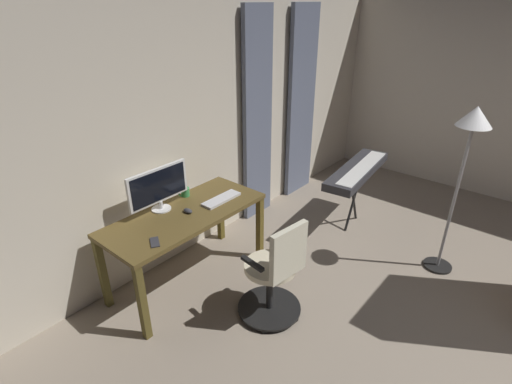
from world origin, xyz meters
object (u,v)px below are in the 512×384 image
at_px(office_chair, 275,275).
at_px(mug_tea, 185,192).
at_px(computer_keyboard, 221,199).
at_px(floor_lamp, 469,141).
at_px(piano_keyboard, 357,171).
at_px(computer_monitor, 158,187).
at_px(cell_phone_by_monitor, 155,242).
at_px(desk, 186,222).
at_px(computer_mouse, 188,211).

xyz_separation_m(office_chair, mug_tea, (-0.08, -1.18, 0.36)).
bearing_deg(computer_keyboard, floor_lamp, 128.96).
bearing_deg(piano_keyboard, computer_monitor, -31.08).
relative_size(computer_monitor, mug_tea, 5.01).
xyz_separation_m(computer_monitor, cell_phone_by_monitor, (0.38, 0.41, -0.23)).
xyz_separation_m(cell_phone_by_monitor, floor_lamp, (-2.26, 1.62, 0.62)).
distance_m(desk, computer_monitor, 0.40).
relative_size(piano_keyboard, floor_lamp, 0.78).
distance_m(mug_tea, floor_lamp, 2.65).
relative_size(desk, cell_phone_by_monitor, 10.61).
distance_m(piano_keyboard, floor_lamp, 1.29).
height_order(desk, cell_phone_by_monitor, cell_phone_by_monitor).
relative_size(computer_keyboard, floor_lamp, 0.25).
height_order(computer_keyboard, piano_keyboard, computer_keyboard).
bearing_deg(cell_phone_by_monitor, mug_tea, -116.72).
distance_m(office_chair, piano_keyboard, 1.86).
height_order(computer_mouse, floor_lamp, floor_lamp).
bearing_deg(office_chair, mug_tea, 93.58).
bearing_deg(computer_mouse, desk, -54.18).
xyz_separation_m(office_chair, cell_phone_by_monitor, (0.62, -0.74, 0.32)).
height_order(desk, computer_monitor, computer_monitor).
bearing_deg(computer_mouse, computer_monitor, -63.38).
bearing_deg(floor_lamp, piano_keyboard, -99.73).
xyz_separation_m(office_chair, piano_keyboard, (-1.83, -0.21, 0.27)).
distance_m(office_chair, mug_tea, 1.24).
height_order(desk, computer_keyboard, computer_keyboard).
bearing_deg(piano_keyboard, desk, -26.93).
xyz_separation_m(computer_keyboard, cell_phone_by_monitor, (0.86, 0.11, -0.01)).
bearing_deg(computer_keyboard, computer_monitor, -31.56).
bearing_deg(computer_keyboard, mug_tea, -63.73).
xyz_separation_m(desk, cell_phone_by_monitor, (0.48, 0.19, 0.10)).
bearing_deg(office_chair, computer_monitor, 109.31).
bearing_deg(cell_phone_by_monitor, piano_keyboard, -161.35).
relative_size(mug_tea, floor_lamp, 0.07).
relative_size(desk, floor_lamp, 0.91).
height_order(computer_monitor, computer_mouse, computer_monitor).
bearing_deg(computer_mouse, piano_keyboard, 160.32).
bearing_deg(cell_phone_by_monitor, computer_monitor, -101.91).
distance_m(computer_monitor, piano_keyboard, 2.29).
bearing_deg(floor_lamp, desk, -45.51).
height_order(office_chair, computer_keyboard, office_chair).
distance_m(cell_phone_by_monitor, mug_tea, 0.83).
relative_size(computer_keyboard, piano_keyboard, 0.32).
xyz_separation_m(desk, computer_mouse, (-0.02, 0.02, 0.12)).
relative_size(desk, computer_keyboard, 3.67).
height_order(cell_phone_by_monitor, piano_keyboard, piano_keyboard).
distance_m(desk, computer_keyboard, 0.41).
distance_m(cell_phone_by_monitor, floor_lamp, 2.85).
bearing_deg(computer_monitor, floor_lamp, 132.90).
bearing_deg(floor_lamp, computer_mouse, -45.41).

